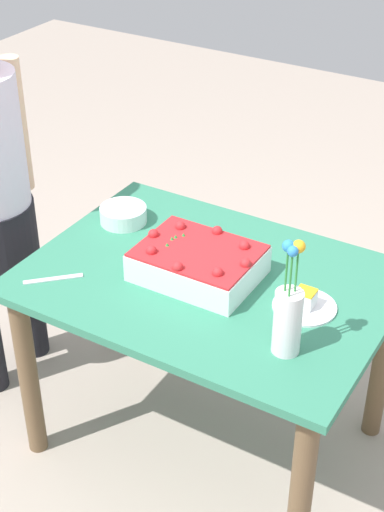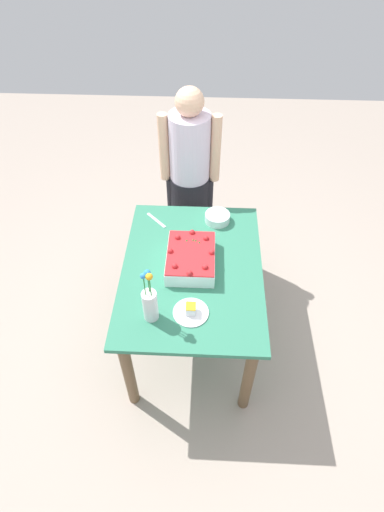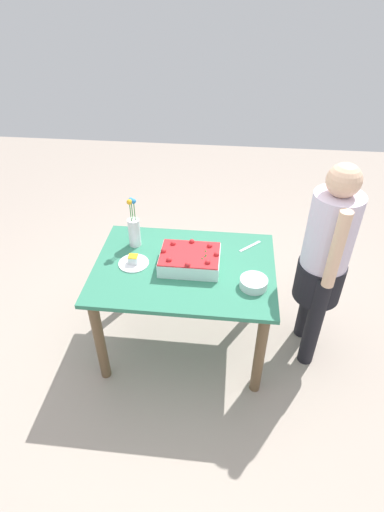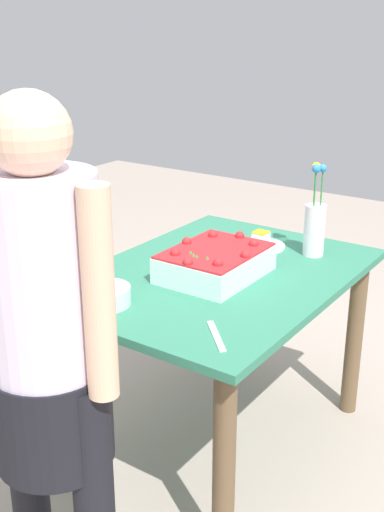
# 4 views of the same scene
# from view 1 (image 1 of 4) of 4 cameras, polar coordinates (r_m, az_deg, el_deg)

# --- Properties ---
(ground_plane) EXTENTS (8.00, 8.00, 0.00)m
(ground_plane) POSITION_cam_1_polar(r_m,az_deg,el_deg) (3.08, 1.07, -13.07)
(ground_plane) COLOR #A9998C
(dining_table) EXTENTS (1.20, 0.87, 0.75)m
(dining_table) POSITION_cam_1_polar(r_m,az_deg,el_deg) (2.67, 1.20, -3.87)
(dining_table) COLOR #31795C
(dining_table) RESTS_ON ground_plane
(sheet_cake) EXTENTS (0.39, 0.30, 0.13)m
(sheet_cake) POSITION_cam_1_polar(r_m,az_deg,el_deg) (2.57, 0.44, -0.47)
(sheet_cake) COLOR white
(sheet_cake) RESTS_ON dining_table
(serving_plate_with_slice) EXTENTS (0.20, 0.20, 0.07)m
(serving_plate_with_slice) POSITION_cam_1_polar(r_m,az_deg,el_deg) (2.47, 8.20, -3.44)
(serving_plate_with_slice) COLOR white
(serving_plate_with_slice) RESTS_ON dining_table
(cake_knife) EXTENTS (0.15, 0.15, 0.00)m
(cake_knife) POSITION_cam_1_polar(r_m,az_deg,el_deg) (2.62, -10.07, -1.65)
(cake_knife) COLOR silver
(cake_knife) RESTS_ON dining_table
(flower_vase) EXTENTS (0.08, 0.08, 0.37)m
(flower_vase) POSITION_cam_1_polar(r_m,az_deg,el_deg) (2.24, 7.00, -4.36)
(flower_vase) COLOR white
(flower_vase) RESTS_ON dining_table
(fruit_bowl) EXTENTS (0.17, 0.17, 0.06)m
(fruit_bowl) POSITION_cam_1_polar(r_m,az_deg,el_deg) (2.90, -5.02, 3.02)
(fruit_bowl) COLOR silver
(fruit_bowl) RESTS_ON dining_table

